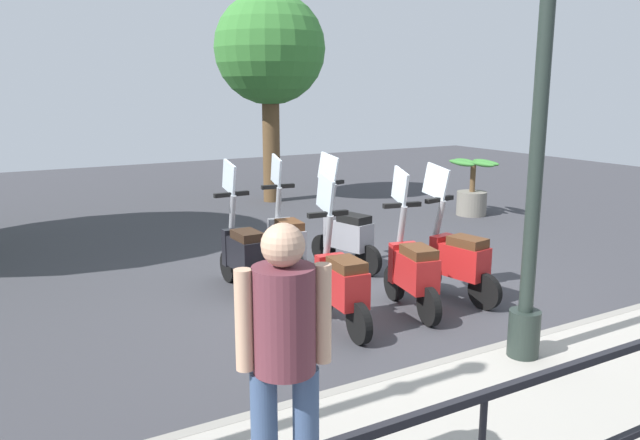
{
  "coord_description": "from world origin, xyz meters",
  "views": [
    {
      "loc": [
        -5.82,
        3.97,
        2.38
      ],
      "look_at": [
        0.2,
        0.5,
        0.9
      ],
      "focal_mm": 35.0,
      "sensor_mm": 36.0,
      "label": 1
    }
  ],
  "objects_px": {
    "pedestrian_distant": "(284,350)",
    "scooter_near_2": "(340,283)",
    "tree_distant": "(270,51)",
    "scooter_far_0": "(346,234)",
    "scooter_far_1": "(286,240)",
    "scooter_near_1": "(412,269)",
    "scooter_near_0": "(456,259)",
    "scooter_far_2": "(242,252)",
    "lamp_post_near": "(539,120)",
    "potted_palm": "(472,192)"
  },
  "relations": [
    {
      "from": "potted_palm",
      "to": "scooter_far_0",
      "type": "distance_m",
      "value": 4.41
    },
    {
      "from": "pedestrian_distant",
      "to": "scooter_near_0",
      "type": "xyz_separation_m",
      "value": [
        2.48,
        -3.41,
        -0.6
      ]
    },
    {
      "from": "scooter_near_2",
      "to": "scooter_far_2",
      "type": "height_order",
      "value": "same"
    },
    {
      "from": "pedestrian_distant",
      "to": "scooter_near_2",
      "type": "bearing_deg",
      "value": 159.16
    },
    {
      "from": "pedestrian_distant",
      "to": "scooter_far_0",
      "type": "height_order",
      "value": "pedestrian_distant"
    },
    {
      "from": "pedestrian_distant",
      "to": "scooter_far_1",
      "type": "height_order",
      "value": "pedestrian_distant"
    },
    {
      "from": "scooter_near_0",
      "to": "scooter_far_0",
      "type": "xyz_separation_m",
      "value": [
        1.66,
        0.42,
        0.0
      ]
    },
    {
      "from": "tree_distant",
      "to": "scooter_near_2",
      "type": "distance_m",
      "value": 7.76
    },
    {
      "from": "pedestrian_distant",
      "to": "potted_palm",
      "type": "relative_size",
      "value": 1.5
    },
    {
      "from": "pedestrian_distant",
      "to": "scooter_far_1",
      "type": "xyz_separation_m",
      "value": [
        4.24,
        -2.15,
        -0.6
      ]
    },
    {
      "from": "scooter_near_2",
      "to": "scooter_far_1",
      "type": "bearing_deg",
      "value": -5.55
    },
    {
      "from": "potted_palm",
      "to": "scooter_far_2",
      "type": "relative_size",
      "value": 0.69
    },
    {
      "from": "pedestrian_distant",
      "to": "scooter_far_0",
      "type": "relative_size",
      "value": 1.03
    },
    {
      "from": "tree_distant",
      "to": "scooter_far_1",
      "type": "xyz_separation_m",
      "value": [
        -5.0,
        2.2,
        -2.62
      ]
    },
    {
      "from": "tree_distant",
      "to": "scooter_far_1",
      "type": "relative_size",
      "value": 2.79
    },
    {
      "from": "scooter_near_2",
      "to": "scooter_far_0",
      "type": "bearing_deg",
      "value": -29.15
    },
    {
      "from": "scooter_near_1",
      "to": "scooter_far_2",
      "type": "distance_m",
      "value": 2.03
    },
    {
      "from": "scooter_near_0",
      "to": "scooter_near_1",
      "type": "height_order",
      "value": "same"
    },
    {
      "from": "tree_distant",
      "to": "scooter_far_0",
      "type": "bearing_deg",
      "value": 165.1
    },
    {
      "from": "scooter_far_1",
      "to": "scooter_far_2",
      "type": "xyz_separation_m",
      "value": [
        -0.26,
        0.7,
        0.0
      ]
    },
    {
      "from": "scooter_near_2",
      "to": "scooter_far_1",
      "type": "distance_m",
      "value": 1.88
    },
    {
      "from": "pedestrian_distant",
      "to": "scooter_near_0",
      "type": "distance_m",
      "value": 4.26
    },
    {
      "from": "scooter_near_0",
      "to": "scooter_far_1",
      "type": "height_order",
      "value": "same"
    },
    {
      "from": "scooter_near_1",
      "to": "scooter_far_0",
      "type": "height_order",
      "value": "same"
    },
    {
      "from": "lamp_post_near",
      "to": "scooter_near_1",
      "type": "height_order",
      "value": "lamp_post_near"
    },
    {
      "from": "potted_palm",
      "to": "scooter_near_1",
      "type": "relative_size",
      "value": 0.69
    },
    {
      "from": "lamp_post_near",
      "to": "potted_palm",
      "type": "distance_m",
      "value": 6.99
    },
    {
      "from": "lamp_post_near",
      "to": "scooter_near_1",
      "type": "relative_size",
      "value": 2.9
    },
    {
      "from": "scooter_near_1",
      "to": "scooter_near_2",
      "type": "relative_size",
      "value": 1.0
    },
    {
      "from": "tree_distant",
      "to": "potted_palm",
      "type": "relative_size",
      "value": 4.05
    },
    {
      "from": "potted_palm",
      "to": "scooter_near_2",
      "type": "xyz_separation_m",
      "value": [
        -3.61,
        5.17,
        0.04
      ]
    },
    {
      "from": "lamp_post_near",
      "to": "scooter_near_0",
      "type": "bearing_deg",
      "value": -24.33
    },
    {
      "from": "pedestrian_distant",
      "to": "potted_palm",
      "type": "xyz_separation_m",
      "value": [
        6.0,
        -6.98,
        -0.63
      ]
    },
    {
      "from": "pedestrian_distant",
      "to": "scooter_far_1",
      "type": "relative_size",
      "value": 1.03
    },
    {
      "from": "pedestrian_distant",
      "to": "scooter_near_2",
      "type": "xyz_separation_m",
      "value": [
        2.39,
        -1.81,
        -0.6
      ]
    },
    {
      "from": "tree_distant",
      "to": "scooter_far_0",
      "type": "height_order",
      "value": "tree_distant"
    },
    {
      "from": "scooter_near_1",
      "to": "scooter_near_0",
      "type": "bearing_deg",
      "value": -73.19
    },
    {
      "from": "scooter_far_2",
      "to": "scooter_far_0",
      "type": "bearing_deg",
      "value": -85.07
    },
    {
      "from": "scooter_far_1",
      "to": "scooter_far_2",
      "type": "bearing_deg",
      "value": 117.55
    },
    {
      "from": "tree_distant",
      "to": "lamp_post_near",
      "type": "bearing_deg",
      "value": 168.64
    },
    {
      "from": "scooter_far_2",
      "to": "lamp_post_near",
      "type": "bearing_deg",
      "value": -160.49
    },
    {
      "from": "scooter_far_2",
      "to": "scooter_far_1",
      "type": "bearing_deg",
      "value": -70.74
    },
    {
      "from": "scooter_near_1",
      "to": "tree_distant",
      "type": "bearing_deg",
      "value": -2.01
    },
    {
      "from": "scooter_near_1",
      "to": "scooter_far_1",
      "type": "xyz_separation_m",
      "value": [
        1.83,
        0.58,
        0.0
      ]
    },
    {
      "from": "scooter_near_1",
      "to": "scooter_near_2",
      "type": "height_order",
      "value": "same"
    },
    {
      "from": "lamp_post_near",
      "to": "scooter_far_0",
      "type": "height_order",
      "value": "lamp_post_near"
    },
    {
      "from": "scooter_near_0",
      "to": "scooter_far_1",
      "type": "xyz_separation_m",
      "value": [
        1.76,
        1.27,
        0.0
      ]
    },
    {
      "from": "scooter_near_1",
      "to": "scooter_near_2",
      "type": "xyz_separation_m",
      "value": [
        -0.02,
        0.92,
        0.0
      ]
    },
    {
      "from": "pedestrian_distant",
      "to": "scooter_near_0",
      "type": "height_order",
      "value": "pedestrian_distant"
    },
    {
      "from": "scooter_near_0",
      "to": "scooter_far_1",
      "type": "distance_m",
      "value": 2.17
    }
  ]
}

